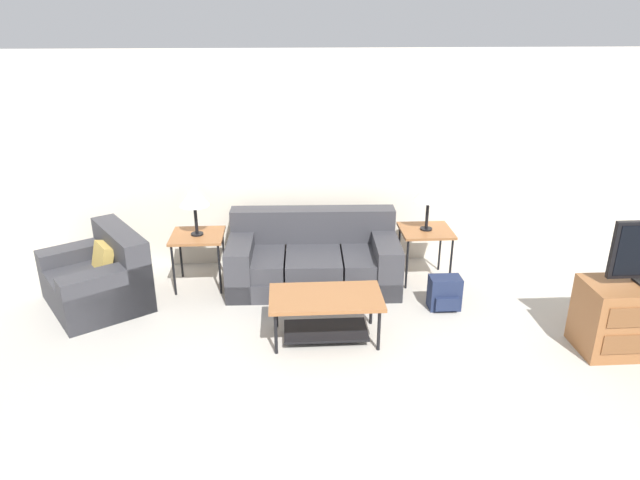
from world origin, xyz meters
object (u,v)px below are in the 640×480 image
object	(u,v)px
couch	(313,260)
side_table_right	(426,234)
coffee_table	(326,307)
table_lamp_right	(429,192)
armchair	(99,279)
side_table_left	(198,239)
backpack	(445,293)
table_lamp_left	(194,197)

from	to	relation	value
couch	side_table_right	distance (m)	1.34
coffee_table	table_lamp_right	xyz separation A→B (m)	(1.26, 1.26, 0.74)
armchair	side_table_left	bearing A→B (deg)	20.31
armchair	backpack	distance (m)	3.73
table_lamp_right	backpack	world-z (taller)	table_lamp_right
table_lamp_right	armchair	bearing A→B (deg)	-174.07
coffee_table	table_lamp_right	bearing A→B (deg)	45.03
armchair	backpack	world-z (taller)	armchair
table_lamp_right	backpack	xyz separation A→B (m)	(0.06, -0.73, -0.90)
couch	armchair	xyz separation A→B (m)	(-2.34, -0.35, -0.00)
table_lamp_left	backpack	world-z (taller)	table_lamp_left
armchair	table_lamp_left	bearing A→B (deg)	20.31
table_lamp_left	table_lamp_right	size ratio (longest dim) A/B	1.00
couch	coffee_table	xyz separation A→B (m)	(0.06, -1.23, 0.05)
side_table_left	table_lamp_right	distance (m)	2.68
coffee_table	backpack	xyz separation A→B (m)	(1.32, 0.52, -0.16)
couch	armchair	size ratio (longest dim) A/B	1.38
side_table_right	backpack	world-z (taller)	side_table_right
couch	table_lamp_right	world-z (taller)	table_lamp_right
table_lamp_left	table_lamp_right	xyz separation A→B (m)	(2.63, 0.00, 0.00)
side_table_left	backpack	xyz separation A→B (m)	(2.69, -0.73, -0.40)
backpack	armchair	bearing A→B (deg)	174.58
side_table_right	side_table_left	bearing A→B (deg)	180.00
side_table_left	side_table_right	bearing A→B (deg)	0.00
coffee_table	armchair	bearing A→B (deg)	159.91
table_lamp_left	backpack	bearing A→B (deg)	-15.24
side_table_right	table_lamp_left	xyz separation A→B (m)	(-2.63, 0.00, 0.51)
couch	coffee_table	bearing A→B (deg)	-87.36
backpack	table_lamp_left	bearing A→B (deg)	164.76
side_table_left	backpack	size ratio (longest dim) A/B	1.75
couch	backpack	world-z (taller)	couch
coffee_table	table_lamp_left	xyz separation A→B (m)	(-1.37, 1.26, 0.74)
coffee_table	side_table_right	bearing A→B (deg)	45.03
table_lamp_left	side_table_left	bearing A→B (deg)	-75.96
coffee_table	side_table_right	distance (m)	1.79
armchair	side_table_left	world-z (taller)	armchair
armchair	side_table_right	xyz separation A→B (m)	(3.66, 0.38, 0.28)
couch	table_lamp_right	bearing A→B (deg)	1.31
coffee_table	table_lamp_right	world-z (taller)	table_lamp_right
table_lamp_left	table_lamp_right	world-z (taller)	same
armchair	side_table_left	size ratio (longest dim) A/B	2.27
couch	coffee_table	world-z (taller)	couch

